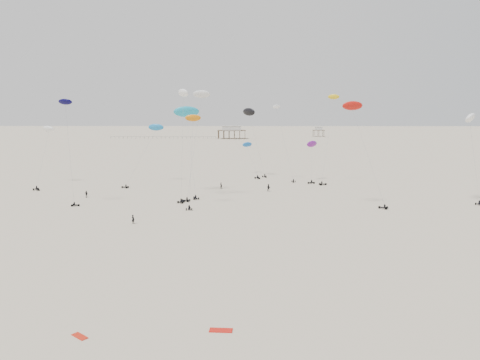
{
  "coord_description": "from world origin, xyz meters",
  "views": [
    {
      "loc": [
        1.32,
        -4.1,
        20.59
      ],
      "look_at": [
        0.0,
        88.0,
        7.0
      ],
      "focal_mm": 35.0,
      "sensor_mm": 36.0,
      "label": 1
    }
  ],
  "objects_px": {
    "spectator_0": "(133,224)",
    "rig_0": "(251,156)",
    "pavilion_small": "(318,132)",
    "rig_4": "(46,143)",
    "pavilion_main": "(232,133)"
  },
  "relations": [
    {
      "from": "pavilion_main",
      "to": "rig_4",
      "type": "xyz_separation_m",
      "value": [
        -45.17,
        -223.58,
        7.4
      ]
    },
    {
      "from": "pavilion_small",
      "to": "rig_4",
      "type": "height_order",
      "value": "rig_4"
    },
    {
      "from": "rig_4",
      "to": "rig_0",
      "type": "bearing_deg",
      "value": 148.9
    },
    {
      "from": "rig_4",
      "to": "pavilion_small",
      "type": "bearing_deg",
      "value": -164.35
    },
    {
      "from": "pavilion_small",
      "to": "spectator_0",
      "type": "bearing_deg",
      "value": -104.86
    },
    {
      "from": "pavilion_small",
      "to": "rig_4",
      "type": "distance_m",
      "value": 278.63
    },
    {
      "from": "pavilion_main",
      "to": "spectator_0",
      "type": "bearing_deg",
      "value": -92.04
    },
    {
      "from": "spectator_0",
      "to": "pavilion_small",
      "type": "bearing_deg",
      "value": -78.99
    },
    {
      "from": "pavilion_small",
      "to": "rig_4",
      "type": "relative_size",
      "value": 0.45
    },
    {
      "from": "spectator_0",
      "to": "pavilion_main",
      "type": "bearing_deg",
      "value": -66.17
    },
    {
      "from": "pavilion_main",
      "to": "spectator_0",
      "type": "relative_size",
      "value": 10.52
    },
    {
      "from": "pavilion_main",
      "to": "pavilion_small",
      "type": "height_order",
      "value": "pavilion_main"
    },
    {
      "from": "rig_0",
      "to": "rig_4",
      "type": "xyz_separation_m",
      "value": [
        -57.87,
        -19.72,
        5.36
      ]
    },
    {
      "from": "rig_0",
      "to": "pavilion_main",
      "type": "bearing_deg",
      "value": -117.22
    },
    {
      "from": "spectator_0",
      "to": "rig_0",
      "type": "bearing_deg",
      "value": -82.75
    }
  ]
}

